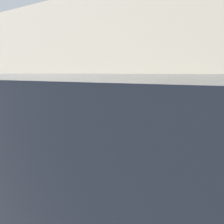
{
  "coord_description": "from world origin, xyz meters",
  "views": [
    {
      "loc": [
        2.15,
        -1.6,
        1.94
      ],
      "look_at": [
        0.38,
        1.17,
        1.35
      ],
      "focal_mm": 35.0,
      "sensor_mm": 36.0,
      "label": 1
    }
  ],
  "objects": [
    {
      "name": "sidewalk",
      "position": [
        0.0,
        2.2,
        0.06
      ],
      "size": [
        24.0,
        2.8,
        0.13
      ],
      "color": "#ADAAA3",
      "rests_on": "ground_plane"
    },
    {
      "name": "building_facade",
      "position": [
        0.0,
        5.0,
        2.38
      ],
      "size": [
        24.0,
        0.3,
        4.76
      ],
      "color": "beige",
      "rests_on": "ground_plane"
    },
    {
      "name": "parking_meter",
      "position": [
        0.38,
        1.17,
        1.21
      ],
      "size": [
        0.18,
        0.14,
        1.49
      ],
      "color": "gray",
      "rests_on": "sidewalk"
    }
  ]
}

